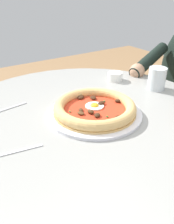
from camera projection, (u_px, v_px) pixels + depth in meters
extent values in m
cylinder|color=#999993|center=(85.00, 120.00, 0.79)|extent=(0.95, 0.95, 0.04)
cylinder|color=gray|center=(86.00, 198.00, 0.96)|extent=(0.11, 0.11, 0.69)
cylinder|color=white|center=(95.00, 113.00, 0.78)|extent=(0.30, 0.30, 0.01)
cylinder|color=#E0B26B|center=(95.00, 111.00, 0.78)|extent=(0.27, 0.27, 0.01)
torus|color=#E0B26B|center=(95.00, 107.00, 0.77)|extent=(0.27, 0.27, 0.03)
cylinder|color=red|center=(95.00, 110.00, 0.77)|extent=(0.25, 0.25, 0.00)
cylinder|color=white|center=(95.00, 107.00, 0.79)|extent=(0.06, 0.06, 0.00)
ellipsoid|color=yellow|center=(95.00, 106.00, 0.78)|extent=(0.03, 0.03, 0.02)
ellipsoid|color=#4C2D19|center=(81.00, 110.00, 0.76)|extent=(0.02, 0.02, 0.01)
ellipsoid|color=#3D2314|center=(119.00, 117.00, 0.71)|extent=(0.03, 0.02, 0.01)
ellipsoid|color=#3D2314|center=(81.00, 97.00, 0.84)|extent=(0.03, 0.03, 0.01)
ellipsoid|color=#4C2D19|center=(89.00, 112.00, 0.74)|extent=(0.03, 0.02, 0.01)
ellipsoid|color=brown|center=(81.00, 113.00, 0.74)|extent=(0.03, 0.02, 0.01)
ellipsoid|color=#3D2314|center=(118.00, 101.00, 0.82)|extent=(0.03, 0.03, 0.01)
ellipsoid|color=#3D2314|center=(102.00, 103.00, 0.80)|extent=(0.02, 0.03, 0.01)
ellipsoid|color=#3D2314|center=(93.00, 98.00, 0.84)|extent=(0.03, 0.03, 0.01)
ellipsoid|color=#3D2314|center=(97.00, 115.00, 0.73)|extent=(0.03, 0.03, 0.01)
ellipsoid|color=#2D6B28|center=(70.00, 111.00, 0.75)|extent=(0.01, 0.01, 0.00)
ellipsoid|color=#2D6B28|center=(104.00, 101.00, 0.82)|extent=(0.01, 0.01, 0.00)
ellipsoid|color=#2D6B28|center=(107.00, 116.00, 0.73)|extent=(0.01, 0.01, 0.00)
cylinder|color=silver|center=(157.00, 79.00, 0.95)|extent=(0.07, 0.07, 0.09)
cylinder|color=silver|center=(156.00, 87.00, 0.97)|extent=(0.06, 0.06, 0.01)
cube|color=silver|center=(17.00, 151.00, 0.61)|extent=(0.03, 0.13, 0.00)
cylinder|color=white|center=(115.00, 76.00, 1.05)|extent=(0.06, 0.06, 0.04)
cylinder|color=olive|center=(115.00, 74.00, 1.04)|extent=(0.05, 0.05, 0.01)
cube|color=#BCBCC1|center=(1.00, 111.00, 0.80)|extent=(0.04, 0.19, 0.00)
cylinder|color=black|center=(149.00, 60.00, 1.15)|extent=(0.12, 0.27, 0.13)
sphere|color=tan|center=(137.00, 71.00, 1.10)|extent=(0.07, 0.07, 0.07)
cylinder|color=#8E6B4C|center=(138.00, 146.00, 1.50)|extent=(0.02, 0.02, 0.44)
cylinder|color=#8E6B4C|center=(170.00, 125.00, 1.72)|extent=(0.02, 0.02, 0.44)
cylinder|color=#4C4742|center=(9.00, 144.00, 1.53)|extent=(0.02, 0.02, 0.44)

